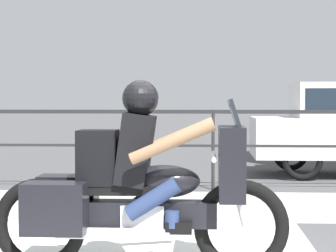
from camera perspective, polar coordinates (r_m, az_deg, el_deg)
sidewalk_band at (r=8.64m, az=4.01°, el=-6.87°), size 44.00×2.40×0.01m
fence_railing at (r=10.06m, az=3.95°, el=-0.08°), size 36.00×0.05×1.23m
motorcycle at (r=5.21m, az=-2.74°, el=-5.42°), size 2.36×0.76×1.53m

